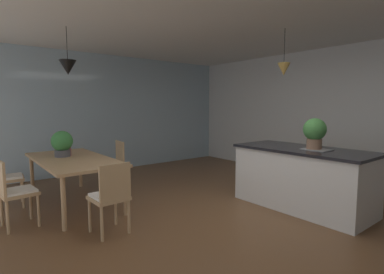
{
  "coord_description": "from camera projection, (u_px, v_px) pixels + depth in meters",
  "views": [
    {
      "loc": [
        2.63,
        -2.75,
        1.52
      ],
      "look_at": [
        -0.6,
        -0.18,
        1.09
      ],
      "focal_mm": 27.68,
      "sensor_mm": 36.0,
      "label": 1
    }
  ],
  "objects": [
    {
      "name": "ground_plane",
      "position": [
        231.0,
        223.0,
        3.91
      ],
      "size": [
        10.0,
        8.4,
        0.04
      ],
      "primitive_type": "cube",
      "color": "brown"
    },
    {
      "name": "ceiling_slab",
      "position": [
        234.0,
        5.0,
        3.62
      ],
      "size": [
        10.0,
        8.4,
        0.12
      ],
      "primitive_type": "cube",
      "color": "silver"
    },
    {
      "name": "wall_back_kitchen",
      "position": [
        348.0,
        115.0,
        5.79
      ],
      "size": [
        10.0,
        0.12,
        2.7
      ],
      "primitive_type": "cube",
      "color": "silver",
      "rests_on": "ground_plane"
    },
    {
      "name": "window_wall_left_glazing",
      "position": [
        106.0,
        113.0,
        6.93
      ],
      "size": [
        0.06,
        8.4,
        2.7
      ],
      "primitive_type": "cube",
      "color": "#9EB7C6",
      "rests_on": "ground_plane"
    },
    {
      "name": "dining_table",
      "position": [
        73.0,
        162.0,
        4.56
      ],
      "size": [
        2.07,
        0.98,
        0.72
      ],
      "color": "tan",
      "rests_on": "ground_plane"
    },
    {
      "name": "chair_near_right",
      "position": [
        14.0,
        191.0,
        3.68
      ],
      "size": [
        0.43,
        0.43,
        0.87
      ],
      "color": "tan",
      "rests_on": "ground_plane"
    },
    {
      "name": "chair_kitchen_end",
      "position": [
        111.0,
        195.0,
        3.49
      ],
      "size": [
        0.42,
        0.42,
        0.87
      ],
      "color": "tan",
      "rests_on": "ground_plane"
    },
    {
      "name": "chair_far_left",
      "position": [
        113.0,
        163.0,
        5.47
      ],
      "size": [
        0.43,
        0.43,
        0.87
      ],
      "color": "tan",
      "rests_on": "ground_plane"
    },
    {
      "name": "chair_near_left",
      "position": [
        4.0,
        177.0,
        4.41
      ],
      "size": [
        0.44,
        0.44,
        0.87
      ],
      "color": "tan",
      "rests_on": "ground_plane"
    },
    {
      "name": "kitchen_island",
      "position": [
        302.0,
        177.0,
        4.42
      ],
      "size": [
        1.96,
        0.92,
        0.91
      ],
      "color": "white",
      "rests_on": "ground_plane"
    },
    {
      "name": "pendant_over_table",
      "position": [
        68.0,
        67.0,
        4.45
      ],
      "size": [
        0.25,
        0.25,
        0.71
      ],
      "color": "black"
    },
    {
      "name": "pendant_over_island_main",
      "position": [
        284.0,
        69.0,
        4.55
      ],
      "size": [
        0.19,
        0.19,
        0.71
      ],
      "color": "black"
    },
    {
      "name": "potted_plant_on_island",
      "position": [
        315.0,
        132.0,
        4.22
      ],
      "size": [
        0.32,
        0.32,
        0.45
      ],
      "color": "#8C664C",
      "rests_on": "kitchen_island"
    },
    {
      "name": "potted_plant_on_table",
      "position": [
        62.0,
        143.0,
        4.68
      ],
      "size": [
        0.33,
        0.33,
        0.41
      ],
      "color": "#4C4C51",
      "rests_on": "dining_table"
    },
    {
      "name": "vase_on_dining_table",
      "position": [
        68.0,
        150.0,
        4.78
      ],
      "size": [
        0.1,
        0.1,
        0.18
      ],
      "color": "#994C51",
      "rests_on": "dining_table"
    }
  ]
}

